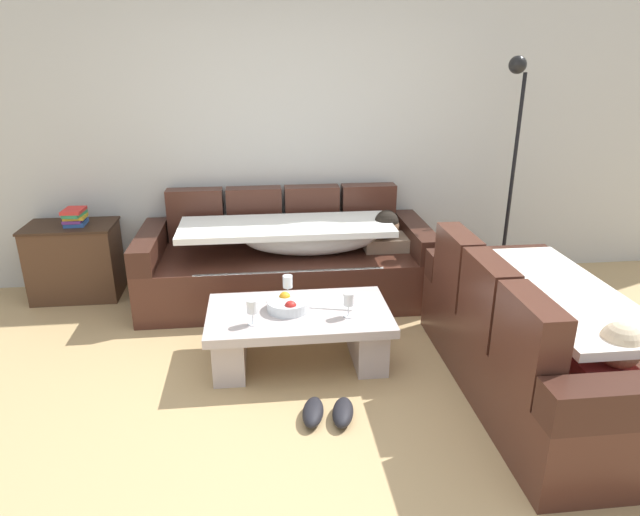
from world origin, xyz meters
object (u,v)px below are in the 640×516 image
(couch_along_wall, at_px, (291,261))
(couch_near_window, at_px, (540,344))
(fruit_bowl, at_px, (288,304))
(wine_glass_near_left, at_px, (252,307))
(wine_glass_far_back, at_px, (288,283))
(open_magazine, at_px, (333,302))
(coffee_table, at_px, (299,330))
(side_cabinet, at_px, (75,261))
(wine_glass_near_right, at_px, (349,300))
(book_stack_on_cabinet, at_px, (75,217))
(floor_lamp, at_px, (511,160))
(pair_of_shoes, at_px, (328,412))

(couch_along_wall, relative_size, couch_near_window, 1.25)
(couch_along_wall, xyz_separation_m, fruit_bowl, (-0.08, -1.04, 0.09))
(wine_glass_near_left, distance_m, wine_glass_far_back, 0.44)
(wine_glass_near_left, height_order, open_magazine, wine_glass_near_left)
(coffee_table, relative_size, open_magazine, 4.29)
(wine_glass_near_left, height_order, side_cabinet, side_cabinet)
(couch_near_window, height_order, side_cabinet, couch_near_window)
(wine_glass_near_left, height_order, wine_glass_near_right, same)
(couch_along_wall, relative_size, open_magazine, 8.48)
(side_cabinet, bearing_deg, couch_along_wall, -7.11)
(side_cabinet, height_order, book_stack_on_cabinet, book_stack_on_cabinet)
(fruit_bowl, relative_size, book_stack_on_cabinet, 1.22)
(couch_along_wall, distance_m, open_magazine, 0.99)
(couch_along_wall, bearing_deg, open_magazine, -76.85)
(wine_glass_near_right, relative_size, floor_lamp, 0.09)
(wine_glass_far_back, bearing_deg, floor_lamp, 26.10)
(wine_glass_near_left, relative_size, floor_lamp, 0.09)
(fruit_bowl, bearing_deg, wine_glass_far_back, 87.08)
(wine_glass_near_right, relative_size, open_magazine, 0.59)
(fruit_bowl, xyz_separation_m, book_stack_on_cabinet, (-1.67, 1.26, 0.29))
(floor_lamp, bearing_deg, wine_glass_far_back, -153.90)
(couch_near_window, xyz_separation_m, coffee_table, (-1.42, 0.51, -0.10))
(wine_glass_far_back, bearing_deg, couch_along_wall, 85.14)
(wine_glass_far_back, xyz_separation_m, book_stack_on_cabinet, (-1.68, 1.07, 0.21))
(side_cabinet, bearing_deg, coffee_table, -35.59)
(open_magazine, xyz_separation_m, floor_lamp, (1.65, 1.07, 0.73))
(couch_near_window, distance_m, wine_glass_far_back, 1.65)
(couch_near_window, xyz_separation_m, wine_glass_far_back, (-1.47, 0.72, 0.16))
(wine_glass_far_back, relative_size, side_cabinet, 0.23)
(wine_glass_far_back, bearing_deg, pair_of_shoes, -78.60)
(fruit_bowl, distance_m, side_cabinet, 2.14)
(wine_glass_near_right, xyz_separation_m, wine_glass_far_back, (-0.37, 0.33, 0.00))
(book_stack_on_cabinet, height_order, pair_of_shoes, book_stack_on_cabinet)
(open_magazine, height_order, book_stack_on_cabinet, book_stack_on_cabinet)
(fruit_bowl, distance_m, pair_of_shoes, 0.79)
(fruit_bowl, height_order, wine_glass_near_right, wine_glass_near_right)
(couch_along_wall, xyz_separation_m, floor_lamp, (1.88, 0.11, 0.79))
(wine_glass_near_right, bearing_deg, fruit_bowl, 159.52)
(wine_glass_far_back, bearing_deg, wine_glass_near_left, -123.37)
(side_cabinet, distance_m, book_stack_on_cabinet, 0.39)
(open_magazine, bearing_deg, wine_glass_near_right, -56.91)
(couch_near_window, relative_size, pair_of_shoes, 5.54)
(coffee_table, relative_size, fruit_bowl, 4.29)
(couch_near_window, relative_size, fruit_bowl, 6.77)
(couch_near_window, height_order, coffee_table, couch_near_window)
(couch_near_window, xyz_separation_m, book_stack_on_cabinet, (-3.15, 1.80, 0.37))
(wine_glass_near_left, xyz_separation_m, wine_glass_near_right, (0.61, 0.04, 0.00))
(coffee_table, relative_size, side_cabinet, 1.67)
(wine_glass_near_left, distance_m, pair_of_shoes, 0.78)
(wine_glass_near_left, bearing_deg, fruit_bowl, 37.72)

